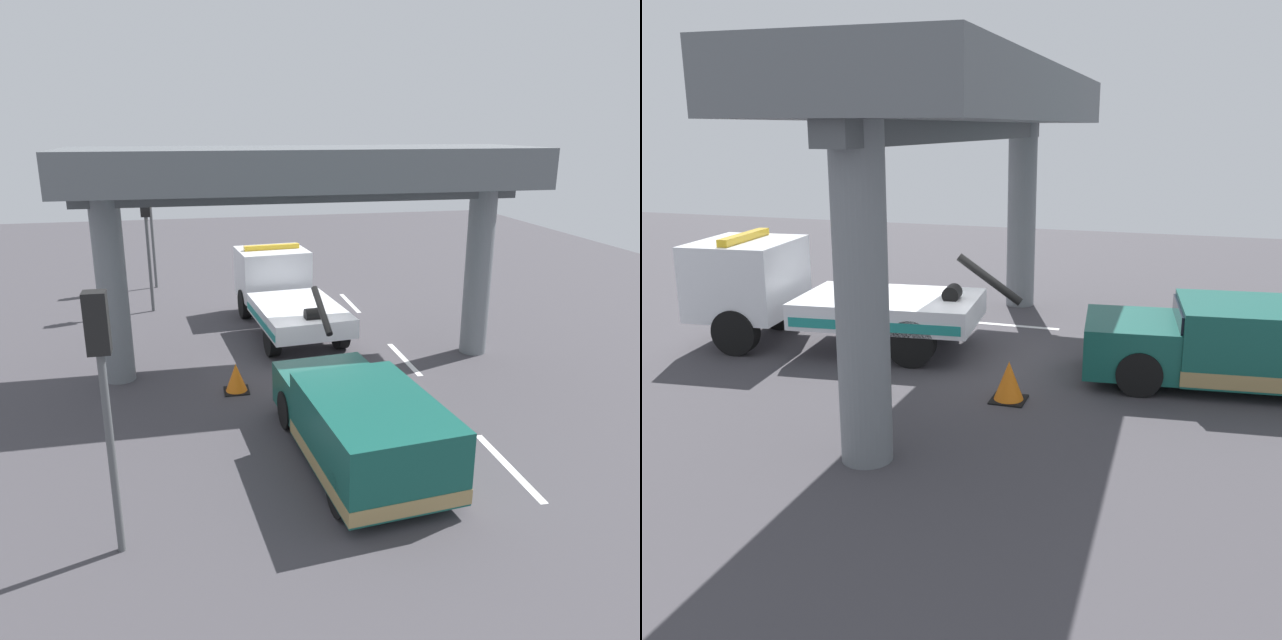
{
  "view_description": "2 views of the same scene",
  "coord_description": "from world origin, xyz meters",
  "views": [
    {
      "loc": [
        -15.7,
        3.1,
        6.36
      ],
      "look_at": [
        -1.59,
        0.01,
        1.84
      ],
      "focal_mm": 34.94,
      "sensor_mm": 36.0,
      "label": 1
    },
    {
      "loc": [
        -4.05,
        13.74,
        4.74
      ],
      "look_at": [
        0.16,
        0.4,
        0.94
      ],
      "focal_mm": 40.07,
      "sensor_mm": 36.0,
      "label": 2
    }
  ],
  "objects": [
    {
      "name": "tow_truck_white",
      "position": [
        3.88,
        0.08,
        1.2
      ],
      "size": [
        7.34,
        2.97,
        2.46
      ],
      "color": "white",
      "rests_on": "ground"
    },
    {
      "name": "towed_van_green",
      "position": [
        -5.2,
        -0.01,
        0.78
      ],
      "size": [
        5.38,
        2.67,
        1.58
      ],
      "color": "#145147",
      "rests_on": "ground"
    },
    {
      "name": "traffic_light_mid",
      "position": [
        10.02,
        4.37,
        3.24
      ],
      "size": [
        0.39,
        0.32,
        4.45
      ],
      "color": "#515456",
      "rests_on": "ground"
    },
    {
      "name": "overpass_structure",
      "position": [
        0.18,
        0.0,
        4.99
      ],
      "size": [
        3.6,
        11.94,
        5.84
      ],
      "color": "slate",
      "rests_on": "ground"
    },
    {
      "name": "traffic_light_near",
      "position": [
        -6.98,
        4.37,
        3.06
      ],
      "size": [
        0.39,
        0.32,
        4.19
      ],
      "color": "#515456",
      "rests_on": "ground"
    },
    {
      "name": "traffic_cone_orange",
      "position": [
        -1.25,
        2.08,
        0.35
      ],
      "size": [
        0.62,
        0.62,
        0.73
      ],
      "color": "orange",
      "rests_on": "ground"
    },
    {
      "name": "lane_stripe_mid",
      "position": [
        0.0,
        -2.79,
        0.0
      ],
      "size": [
        2.6,
        0.16,
        0.01
      ],
      "primitive_type": "cube",
      "color": "silver",
      "rests_on": "ground"
    },
    {
      "name": "ground_plane",
      "position": [
        0.0,
        0.0,
        -0.05
      ],
      "size": [
        60.0,
        40.0,
        0.1
      ],
      "primitive_type": "cube",
      "color": "#423F44"
    },
    {
      "name": "lane_stripe_east",
      "position": [
        6.0,
        -2.79,
        0.0
      ],
      "size": [
        2.6,
        0.16,
        0.01
      ],
      "primitive_type": "cube",
      "color": "silver",
      "rests_on": "ground"
    },
    {
      "name": "traffic_light_far",
      "position": [
        6.52,
        4.37,
        3.12
      ],
      "size": [
        0.39,
        0.32,
        4.27
      ],
      "color": "#515456",
      "rests_on": "ground"
    },
    {
      "name": "lane_stripe_west",
      "position": [
        -6.0,
        -2.79,
        0.0
      ],
      "size": [
        2.6,
        0.16,
        0.01
      ],
      "primitive_type": "cube",
      "color": "silver",
      "rests_on": "ground"
    }
  ]
}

